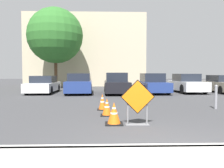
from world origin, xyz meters
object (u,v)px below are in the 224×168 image
Objects in this scene: parked_car_second at (79,84)px; bollard_nearest at (216,96)px; parked_car_fifth at (186,84)px; parked_car_nearest at (44,85)px; road_closed_sign at (138,101)px; traffic_cone_second at (107,107)px; traffic_cone_third at (102,102)px; parked_car_sixth at (222,84)px; traffic_cone_nearest at (114,114)px; parked_car_third at (116,84)px; parked_car_fourth at (152,84)px.

bollard_nearest is at bearing 128.28° from parked_car_second.
parked_car_fifth is 8.20m from bollard_nearest.
road_closed_sign is at bearing 116.85° from parked_car_nearest.
parked_car_nearest reaches higher than traffic_cone_second.
traffic_cone_third is at bearing 100.32° from parked_car_second.
parked_car_fifth reaches higher than parked_car_sixth.
traffic_cone_nearest is 5.14m from bollard_nearest.
parked_car_third reaches higher than parked_car_second.
parked_car_nearest is 0.94× the size of parked_car_third.
parked_car_nearest is 0.96× the size of parked_car_sixth.
parked_car_nearest reaches higher than traffic_cone_third.
parked_car_fourth is at bearing 178.80° from parked_car_second.
parked_car_third reaches higher than traffic_cone_second.
road_closed_sign is 10.61m from parked_car_second.
road_closed_sign is 2.14× the size of traffic_cone_second.
parked_car_fifth is 4.21× the size of bollard_nearest.
parked_car_third is 1.09× the size of parked_car_fifth.
traffic_cone_nearest is at bearing 85.97° from parked_car_third.
parked_car_third is (-0.11, 10.20, 0.00)m from road_closed_sign.
parked_car_second is 1.00× the size of parked_car_fifth.
traffic_cone_third is (-1.05, 2.73, -0.38)m from road_closed_sign.
road_closed_sign reaches higher than traffic_cone_nearest.
parked_car_sixth is 9.11m from bollard_nearest.
parked_car_fifth is at bearing 51.11° from traffic_cone_third.
parked_car_fourth is 7.71m from bollard_nearest.
traffic_cone_second is 0.14× the size of parked_car_second.
parked_car_fifth is at bearing -179.44° from parked_car_second.
traffic_cone_second is 12.98m from parked_car_sixth.
traffic_cone_nearest is at bearing 70.08° from parked_car_fourth.
traffic_cone_third is at bearing 81.98° from parked_car_third.
parked_car_second is at bearing 103.13° from traffic_cone_second.
traffic_cone_nearest is at bearing -81.54° from traffic_cone_third.
traffic_cone_nearest is 0.15× the size of parked_car_fourth.
traffic_cone_third reaches higher than traffic_cone_nearest.
parked_car_second is 4.22× the size of bollard_nearest.
parked_car_third is at bearing 4.05° from parked_car_fifth.
parked_car_fourth is 4.34× the size of bollard_nearest.
parked_car_second is at bearing 131.88° from bollard_nearest.
parked_car_sixth is (8.93, 10.55, 0.32)m from traffic_cone_nearest.
traffic_cone_third is 12.27m from parked_car_sixth.
traffic_cone_nearest is at bearing 50.04° from parked_car_sixth.
parked_car_second reaches higher than bollard_nearest.
bollard_nearest is at bearing 36.88° from road_closed_sign.
traffic_cone_second is 10.38m from parked_car_nearest.
parked_car_nearest is at bearing 118.10° from road_closed_sign.
road_closed_sign is 13.52m from parked_car_sixth.
bollard_nearest is (4.40, 2.64, 0.22)m from traffic_cone_nearest.
traffic_cone_third is 8.57m from parked_car_fourth.
traffic_cone_nearest is 12.30m from parked_car_fifth.
bollard_nearest reaches higher than traffic_cone_second.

